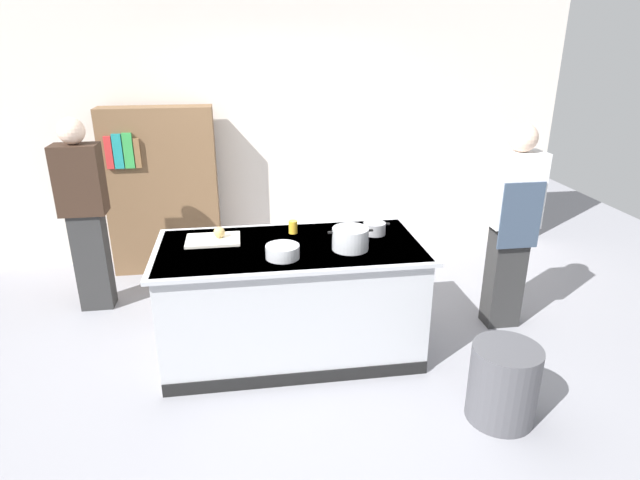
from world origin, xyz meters
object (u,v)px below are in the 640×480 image
trash_bin (503,383)px  bookshelf (163,191)px  person_guest (85,212)px  sauce_pan (374,228)px  juice_cup (293,227)px  mixing_bowl (283,252)px  person_chef (512,224)px  stock_pot (350,239)px  onion (219,232)px

trash_bin → bookshelf: 3.72m
trash_bin → person_guest: person_guest is taller
sauce_pan → juice_cup: (-0.62, 0.11, 0.00)m
juice_cup → bookshelf: 1.95m
sauce_pan → person_guest: bearing=159.7°
mixing_bowl → person_guest: person_guest is taller
mixing_bowl → bookshelf: bearing=117.6°
sauce_pan → person_chef: bearing=1.4°
sauce_pan → bookshelf: 2.45m
stock_pot → mixing_bowl: 0.50m
stock_pot → sauce_pan: bearing=48.4°
onion → person_guest: person_guest is taller
sauce_pan → stock_pot: bearing=-131.6°
bookshelf → stock_pot: bearing=-51.3°
trash_bin → person_chef: size_ratio=0.30×
stock_pot → trash_bin: bearing=-45.2°
onion → stock_pot: size_ratio=0.26×
juice_cup → bookshelf: bearing=127.3°
sauce_pan → bookshelf: (-1.80, 1.66, -0.09)m
trash_bin → bookshelf: bookshelf is taller
stock_pot → mixing_bowl: size_ratio=1.39×
sauce_pan → person_guest: person_guest is taller
stock_pot → person_guest: bearing=151.4°
stock_pot → person_chef: size_ratio=0.19×
sauce_pan → mixing_bowl: (-0.74, -0.37, 0.00)m
trash_bin → juice_cup: bearing=134.4°
sauce_pan → mixing_bowl: size_ratio=1.01×
sauce_pan → person_guest: (-2.36, 0.87, -0.03)m
stock_pot → person_chef: 1.44m
person_guest → sauce_pan: bearing=54.4°
bookshelf → trash_bin: bearing=-49.3°
stock_pot → trash_bin: stock_pot is taller
stock_pot → person_guest: 2.41m
onion → stock_pot: 0.99m
bookshelf → person_chef: bearing=-28.9°
bookshelf → sauce_pan: bearing=-42.6°
sauce_pan → juice_cup: juice_cup is taller
stock_pot → sauce_pan: 0.37m
mixing_bowl → juice_cup: (0.12, 0.48, 0.00)m
juice_cup → trash_bin: (1.21, -1.24, -0.69)m
stock_pot → juice_cup: stock_pot is taller
mixing_bowl → person_chef: size_ratio=0.14×
sauce_pan → bookshelf: bookshelf is taller
person_chef → bookshelf: bearing=57.6°
onion → person_guest: bearing=144.8°
bookshelf → person_guest: bearing=-125.3°
onion → mixing_bowl: (0.44, -0.41, -0.02)m
person_chef → bookshelf: person_chef is taller
stock_pot → trash_bin: size_ratio=0.63×
trash_bin → person_guest: size_ratio=0.30×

